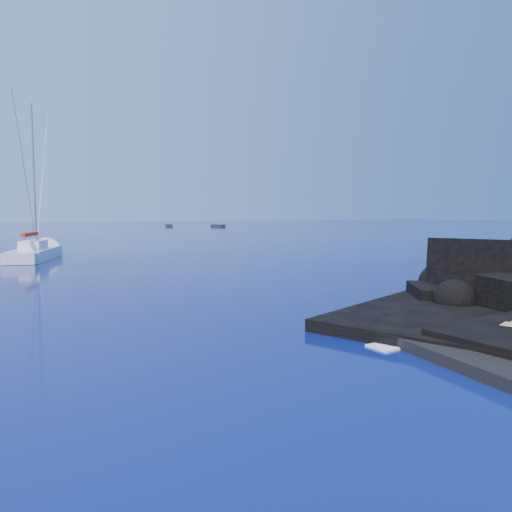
{
  "coord_description": "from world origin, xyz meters",
  "views": [
    {
      "loc": [
        -10.56,
        -9.03,
        4.28
      ],
      "look_at": [
        1.27,
        13.59,
        2.0
      ],
      "focal_mm": 35.0,
      "sensor_mm": 36.0,
      "label": 1
    }
  ],
  "objects_px": {
    "distant_boat_b": "(218,227)",
    "sailboat": "(36,259)",
    "sunbather": "(508,327)",
    "distant_boat_a": "(169,227)"
  },
  "relations": [
    {
      "from": "distant_boat_a",
      "to": "sailboat",
      "type": "bearing_deg",
      "value": -104.25
    },
    {
      "from": "distant_boat_a",
      "to": "distant_boat_b",
      "type": "relative_size",
      "value": 1.01
    },
    {
      "from": "distant_boat_b",
      "to": "sailboat",
      "type": "bearing_deg",
      "value": -138.98
    },
    {
      "from": "sailboat",
      "to": "distant_boat_b",
      "type": "xyz_separation_m",
      "value": [
        52.37,
        80.38,
        0.0
      ]
    },
    {
      "from": "sunbather",
      "to": "distant_boat_a",
      "type": "bearing_deg",
      "value": 56.24
    },
    {
      "from": "distant_boat_a",
      "to": "distant_boat_b",
      "type": "distance_m",
      "value": 14.48
    },
    {
      "from": "distant_boat_a",
      "to": "sunbather",
      "type": "bearing_deg",
      "value": -92.56
    },
    {
      "from": "sunbather",
      "to": "distant_boat_b",
      "type": "xyz_separation_m",
      "value": [
        40.79,
        118.87,
        -0.54
      ]
    },
    {
      "from": "sailboat",
      "to": "distant_boat_a",
      "type": "distance_m",
      "value": 98.27
    },
    {
      "from": "sailboat",
      "to": "distant_boat_a",
      "type": "bearing_deg",
      "value": 83.58
    }
  ]
}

